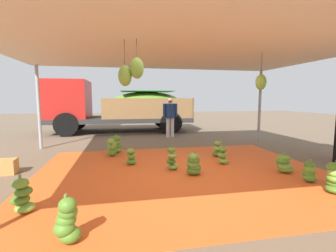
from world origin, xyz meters
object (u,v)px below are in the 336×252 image
(banana_bunch_1, at_px, (112,148))
(banana_bunch_7, at_px, (194,164))
(banana_bunch_9, at_px, (309,172))
(banana_bunch_11, at_px, (22,197))
(banana_bunch_0, at_px, (335,179))
(worker_0, at_px, (170,114))
(cargo_truck_main, at_px, (116,106))
(banana_bunch_8, at_px, (284,164))
(banana_bunch_2, at_px, (217,149))
(banana_bunch_3, at_px, (67,221))
(banana_bunch_6, at_px, (131,157))
(banana_bunch_5, at_px, (172,159))
(banana_bunch_10, at_px, (116,145))
(banana_bunch_4, at_px, (223,156))
(crate_0, at_px, (4,167))

(banana_bunch_1, relative_size, banana_bunch_7, 1.08)
(banana_bunch_9, relative_size, banana_bunch_11, 0.78)
(banana_bunch_0, relative_size, worker_0, 0.34)
(banana_bunch_0, xyz_separation_m, banana_bunch_11, (-4.84, 0.25, -0.01))
(banana_bunch_7, bearing_deg, banana_bunch_0, -34.73)
(cargo_truck_main, bearing_deg, banana_bunch_8, -63.72)
(banana_bunch_2, height_order, banana_bunch_3, banana_bunch_3)
(banana_bunch_2, distance_m, banana_bunch_11, 4.70)
(banana_bunch_6, relative_size, banana_bunch_11, 0.82)
(banana_bunch_7, bearing_deg, cargo_truck_main, 103.17)
(banana_bunch_9, bearing_deg, banana_bunch_11, -176.16)
(banana_bunch_8, height_order, cargo_truck_main, cargo_truck_main)
(banana_bunch_2, height_order, banana_bunch_5, banana_bunch_5)
(banana_bunch_7, bearing_deg, banana_bunch_6, 140.55)
(banana_bunch_2, height_order, banana_bunch_6, banana_bunch_2)
(banana_bunch_10, bearing_deg, worker_0, 49.76)
(banana_bunch_4, distance_m, banana_bunch_8, 1.34)
(banana_bunch_1, distance_m, banana_bunch_5, 2.05)
(banana_bunch_3, xyz_separation_m, worker_0, (2.58, 6.90, 0.69))
(banana_bunch_9, bearing_deg, banana_bunch_1, 143.21)
(banana_bunch_10, distance_m, crate_0, 2.76)
(banana_bunch_3, bearing_deg, banana_bunch_2, 47.14)
(banana_bunch_3, xyz_separation_m, banana_bunch_5, (1.69, 2.44, -0.01))
(banana_bunch_0, distance_m, banana_bunch_4, 2.33)
(cargo_truck_main, relative_size, crate_0, 14.56)
(banana_bunch_8, height_order, banana_bunch_9, banana_bunch_9)
(worker_0, xyz_separation_m, crate_0, (-4.41, -4.05, -0.79))
(banana_bunch_2, distance_m, cargo_truck_main, 6.37)
(banana_bunch_4, distance_m, banana_bunch_10, 3.07)
(banana_bunch_8, bearing_deg, cargo_truck_main, 116.28)
(banana_bunch_0, xyz_separation_m, banana_bunch_2, (-0.90, 2.81, -0.04))
(banana_bunch_5, relative_size, banana_bunch_8, 1.25)
(banana_bunch_11, bearing_deg, banana_bunch_5, 32.99)
(banana_bunch_3, relative_size, banana_bunch_7, 1.13)
(cargo_truck_main, bearing_deg, banana_bunch_4, -67.84)
(banana_bunch_2, relative_size, crate_0, 1.04)
(banana_bunch_7, relative_size, crate_0, 1.08)
(banana_bunch_7, bearing_deg, banana_bunch_9, -22.17)
(banana_bunch_1, relative_size, banana_bunch_10, 1.00)
(banana_bunch_0, relative_size, banana_bunch_9, 1.30)
(banana_bunch_9, distance_m, crate_0, 6.15)
(banana_bunch_11, bearing_deg, banana_bunch_6, 54.01)
(banana_bunch_3, bearing_deg, banana_bunch_1, 85.10)
(banana_bunch_2, xyz_separation_m, banana_bunch_10, (-2.72, 0.97, 0.04))
(banana_bunch_0, xyz_separation_m, banana_bunch_1, (-3.74, 3.38, -0.00))
(banana_bunch_0, xyz_separation_m, banana_bunch_5, (-2.39, 1.83, -0.01))
(banana_bunch_7, distance_m, banana_bunch_11, 3.04)
(banana_bunch_10, height_order, cargo_truck_main, cargo_truck_main)
(banana_bunch_2, relative_size, banana_bunch_6, 1.05)
(banana_bunch_2, distance_m, banana_bunch_4, 0.76)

